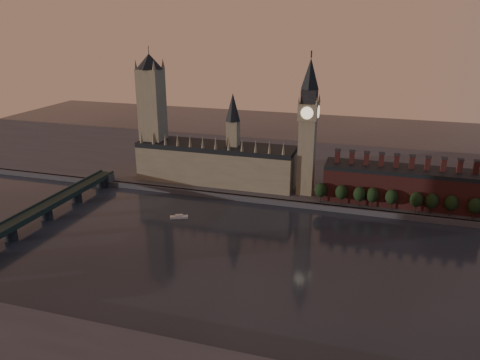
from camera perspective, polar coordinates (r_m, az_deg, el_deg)
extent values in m
plane|color=black|center=(272.04, 1.80, -10.01)|extent=(900.00, 900.00, 0.00)
cube|color=#47474C|center=(350.58, 5.72, -2.82)|extent=(900.00, 4.00, 4.00)
cube|color=#47474C|center=(434.19, 8.13, 1.44)|extent=(900.00, 180.00, 4.00)
cube|color=gray|center=(384.52, -2.97, 1.78)|extent=(130.00, 30.00, 28.00)
cube|color=black|center=(380.07, -3.01, 4.08)|extent=(130.00, 30.00, 4.00)
cube|color=gray|center=(372.84, -0.86, 5.40)|extent=(9.00, 9.00, 24.00)
cone|color=black|center=(368.08, -0.88, 8.88)|extent=(12.00, 12.00, 22.00)
cone|color=gray|center=(390.03, -11.94, 5.14)|extent=(2.60, 2.60, 10.00)
cone|color=gray|center=(385.03, -10.54, 5.06)|extent=(2.60, 2.60, 10.00)
cone|color=gray|center=(380.28, -9.10, 4.96)|extent=(2.60, 2.60, 10.00)
cone|color=gray|center=(375.76, -7.62, 4.87)|extent=(2.60, 2.60, 10.00)
cone|color=gray|center=(371.51, -6.11, 4.76)|extent=(2.60, 2.60, 10.00)
cone|color=gray|center=(367.51, -4.56, 4.65)|extent=(2.60, 2.60, 10.00)
cone|color=gray|center=(363.79, -2.98, 4.54)|extent=(2.60, 2.60, 10.00)
cone|color=gray|center=(360.36, -1.38, 4.42)|extent=(2.60, 2.60, 10.00)
cone|color=gray|center=(357.21, 0.26, 4.29)|extent=(2.60, 2.60, 10.00)
cone|color=gray|center=(354.35, 1.93, 4.16)|extent=(2.60, 2.60, 10.00)
cone|color=gray|center=(351.80, 3.62, 4.02)|extent=(2.60, 2.60, 10.00)
cone|color=gray|center=(349.56, 5.33, 3.88)|extent=(2.60, 2.60, 10.00)
cube|color=gray|center=(398.38, -10.55, 6.71)|extent=(18.00, 18.00, 90.00)
cone|color=black|center=(390.92, -11.01, 14.02)|extent=(24.00, 24.00, 12.00)
cylinder|color=#232326|center=(390.47, -11.07, 14.90)|extent=(0.50, 0.50, 12.00)
cone|color=gray|center=(387.91, -12.63, 13.58)|extent=(3.00, 3.00, 8.00)
cone|color=gray|center=(380.34, -10.47, 13.62)|extent=(3.00, 3.00, 8.00)
cone|color=gray|center=(401.87, -11.49, 13.83)|extent=(3.00, 3.00, 8.00)
cone|color=gray|center=(394.57, -9.38, 13.87)|extent=(3.00, 3.00, 8.00)
cube|color=gray|center=(357.54, 8.10, 2.78)|extent=(12.00, 12.00, 58.00)
cube|color=gray|center=(349.45, 8.37, 8.29)|extent=(14.00, 14.00, 12.00)
cube|color=#232326|center=(347.60, 8.46, 10.08)|extent=(11.00, 11.00, 10.00)
cone|color=black|center=(345.51, 8.59, 12.70)|extent=(13.00, 13.00, 22.00)
cylinder|color=#232326|center=(344.32, 8.70, 14.93)|extent=(1.00, 1.00, 5.00)
cylinder|color=beige|center=(342.46, 8.17, 8.08)|extent=(9.00, 0.50, 9.00)
cylinder|color=beige|center=(356.45, 8.55, 8.50)|extent=(9.00, 0.50, 9.00)
cylinder|color=beige|center=(350.59, 7.20, 8.38)|extent=(0.50, 9.00, 9.00)
cylinder|color=beige|center=(348.46, 9.55, 8.20)|extent=(0.50, 9.00, 9.00)
cone|color=gray|center=(342.61, 7.18, 9.66)|extent=(2.00, 2.00, 6.00)
cone|color=gray|center=(340.64, 9.36, 9.51)|extent=(2.00, 2.00, 6.00)
cone|color=gray|center=(355.26, 7.56, 9.98)|extent=(2.00, 2.00, 6.00)
cone|color=gray|center=(353.36, 9.66, 9.83)|extent=(2.00, 2.00, 6.00)
cube|color=#5D2623|center=(359.37, 19.04, -0.87)|extent=(110.00, 25.00, 24.00)
cube|color=black|center=(355.23, 19.27, 1.18)|extent=(110.00, 25.00, 3.00)
cube|color=#5D2623|center=(354.25, 11.79, 2.83)|extent=(3.50, 3.50, 9.00)
cube|color=#232326|center=(352.92, 11.85, 3.61)|extent=(4.20, 4.20, 1.00)
cube|color=#5D2623|center=(353.55, 13.47, 2.67)|extent=(3.50, 3.50, 9.00)
cube|color=#232326|center=(352.22, 13.54, 3.45)|extent=(4.20, 4.20, 1.00)
cube|color=#5D2623|center=(353.16, 15.16, 2.51)|extent=(3.50, 3.50, 9.00)
cube|color=#232326|center=(351.83, 15.23, 3.29)|extent=(4.20, 4.20, 1.00)
cube|color=#5D2623|center=(353.08, 16.85, 2.35)|extent=(3.50, 3.50, 9.00)
cube|color=#232326|center=(351.75, 16.93, 3.13)|extent=(4.20, 4.20, 1.00)
cube|color=#5D2623|center=(353.31, 18.54, 2.19)|extent=(3.50, 3.50, 9.00)
cube|color=#232326|center=(351.98, 18.62, 2.96)|extent=(4.20, 4.20, 1.00)
cube|color=#5D2623|center=(353.85, 20.22, 2.02)|extent=(3.50, 3.50, 9.00)
cube|color=#232326|center=(352.52, 20.31, 2.80)|extent=(4.20, 4.20, 1.00)
cube|color=#5D2623|center=(354.69, 21.90, 1.85)|extent=(3.50, 3.50, 9.00)
cube|color=#232326|center=(353.36, 21.99, 2.63)|extent=(4.20, 4.20, 1.00)
cube|color=#5D2623|center=(355.84, 23.56, 1.68)|extent=(3.50, 3.50, 9.00)
cube|color=#232326|center=(354.52, 23.67, 2.45)|extent=(4.20, 4.20, 1.00)
cube|color=#5D2623|center=(357.29, 25.22, 1.52)|extent=(3.50, 3.50, 9.00)
cube|color=#232326|center=(355.97, 25.33, 2.28)|extent=(4.20, 4.20, 1.00)
cube|color=#5D2623|center=(359.04, 26.86, 1.35)|extent=(3.50, 3.50, 9.00)
cube|color=#232326|center=(357.73, 26.97, 2.11)|extent=(4.20, 4.20, 1.00)
cylinder|color=black|center=(349.26, 9.73, -2.21)|extent=(0.80, 0.80, 6.00)
ellipsoid|color=black|center=(346.98, 9.79, -1.21)|extent=(8.60, 8.60, 10.75)
cylinder|color=black|center=(348.06, 12.17, -2.45)|extent=(0.80, 0.80, 6.00)
ellipsoid|color=black|center=(345.78, 12.24, -1.45)|extent=(8.60, 8.60, 10.75)
cylinder|color=black|center=(347.35, 14.26, -2.67)|extent=(0.80, 0.80, 6.00)
ellipsoid|color=black|center=(345.06, 14.35, -1.66)|extent=(8.60, 8.60, 10.75)
cylinder|color=black|center=(348.01, 15.72, -2.76)|extent=(0.80, 0.80, 6.00)
ellipsoid|color=black|center=(345.72, 15.82, -1.76)|extent=(8.60, 8.60, 10.75)
cylinder|color=black|center=(348.18, 17.87, -2.96)|extent=(0.80, 0.80, 6.00)
ellipsoid|color=black|center=(345.89, 17.97, -1.96)|extent=(8.60, 8.60, 10.75)
cylinder|color=black|center=(348.83, 20.57, -3.24)|extent=(0.80, 0.80, 6.00)
ellipsoid|color=black|center=(346.55, 20.70, -2.24)|extent=(8.60, 8.60, 10.75)
cylinder|color=black|center=(349.98, 22.18, -3.37)|extent=(0.80, 0.80, 6.00)
ellipsoid|color=black|center=(347.71, 22.31, -2.38)|extent=(8.60, 8.60, 10.75)
cylinder|color=black|center=(351.74, 24.20, -3.54)|extent=(0.80, 0.80, 6.00)
ellipsoid|color=black|center=(349.48, 24.34, -2.55)|extent=(8.60, 8.60, 10.75)
cylinder|color=black|center=(353.35, 26.54, -3.79)|extent=(0.80, 0.80, 6.00)
ellipsoid|color=black|center=(351.10, 26.70, -2.81)|extent=(8.60, 8.60, 10.75)
cube|color=#1D2D28|center=(335.59, -24.96, -4.34)|extent=(12.00, 200.00, 2.50)
cube|color=#1D2D28|center=(338.49, -25.70, -3.91)|extent=(1.00, 200.00, 1.30)
cube|color=#1D2D28|center=(331.37, -24.29, -4.18)|extent=(1.00, 200.00, 1.30)
cube|color=#47474C|center=(405.97, -16.20, 0.34)|extent=(14.00, 8.00, 6.00)
cylinder|color=#232326|center=(329.65, -26.19, -5.92)|extent=(8.00, 8.00, 7.75)
cylinder|color=#232326|center=(352.53, -22.52, -3.80)|extent=(8.00, 8.00, 7.75)
cylinder|color=#232326|center=(377.09, -19.33, -1.94)|extent=(8.00, 8.00, 7.75)
cylinder|color=#232326|center=(403.03, -16.54, -0.30)|extent=(8.00, 8.00, 7.75)
cube|color=silver|center=(330.97, -7.44, -4.50)|extent=(12.92, 8.13, 1.43)
cube|color=silver|center=(330.48, -7.45, -4.30)|extent=(5.98, 4.54, 1.07)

